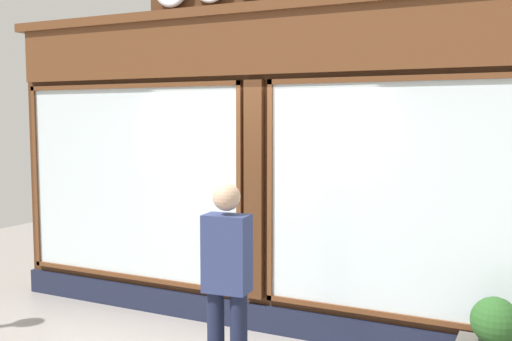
# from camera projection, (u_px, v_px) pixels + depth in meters

# --- Properties ---
(shop_facade) EXTENTS (6.42, 0.42, 3.87)m
(shop_facade) POSITION_uv_depth(u_px,v_px,m) (261.00, 166.00, 6.14)
(shop_facade) COLOR #4C2B16
(shop_facade) RESTS_ON ground_plane
(pedestrian) EXTENTS (0.38, 0.25, 1.69)m
(pedestrian) POSITION_uv_depth(u_px,v_px,m) (227.00, 278.00, 4.72)
(pedestrian) COLOR #191E38
(pedestrian) RESTS_ON ground_plane
(planter_shrub) EXTENTS (0.37, 0.37, 0.37)m
(planter_shrub) POSITION_uv_depth(u_px,v_px,m) (495.00, 321.00, 4.63)
(planter_shrub) COLOR #285623
(planter_shrub) RESTS_ON planter_box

